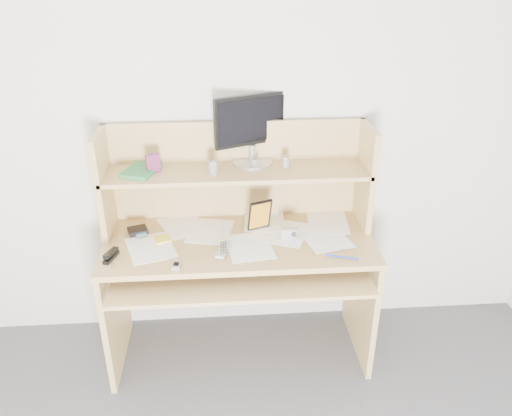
{
  "coord_description": "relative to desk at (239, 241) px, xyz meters",
  "views": [
    {
      "loc": [
        -0.08,
        -0.78,
        2.05
      ],
      "look_at": [
        0.09,
        1.43,
        0.96
      ],
      "focal_mm": 35.0,
      "sensor_mm": 36.0,
      "label": 1
    }
  ],
  "objects": [
    {
      "name": "monitor",
      "position": [
        0.09,
        0.18,
        0.58
      ],
      "size": [
        0.4,
        0.23,
        0.37
      ],
      "rotation": [
        0.0,
        0.0,
        0.41
      ],
      "color": "#B8B9BD",
      "rests_on": "desk"
    },
    {
      "name": "game_case",
      "position": [
        0.12,
        0.01,
        0.15
      ],
      "size": [
        0.12,
        0.06,
        0.18
      ],
      "primitive_type": "cube",
      "rotation": [
        0.0,
        0.0,
        0.37
      ],
      "color": "black",
      "rests_on": "paper_clutter"
    },
    {
      "name": "back_wall",
      "position": [
        0.0,
        0.24,
        0.56
      ],
      "size": [
        3.6,
        0.04,
        2.5
      ],
      "primitive_type": "cube",
      "color": "silver",
      "rests_on": "floor"
    },
    {
      "name": "wallet",
      "position": [
        -0.54,
        0.03,
        0.07
      ],
      "size": [
        0.12,
        0.11,
        0.02
      ],
      "primitive_type": "cube",
      "rotation": [
        0.0,
        0.0,
        0.33
      ],
      "color": "black",
      "rests_on": "paper_clutter"
    },
    {
      "name": "chip_stack_b",
      "position": [
        -0.12,
        0.02,
        0.42
      ],
      "size": [
        0.06,
        0.06,
        0.07
      ],
      "primitive_type": "cylinder",
      "rotation": [
        0.0,
        0.0,
        0.38
      ],
      "color": "silver",
      "rests_on": "desk"
    },
    {
      "name": "digital_camera",
      "position": [
        0.26,
        -0.09,
        0.09
      ],
      "size": [
        0.09,
        0.04,
        0.05
      ],
      "primitive_type": "cube",
      "rotation": [
        0.0,
        0.0,
        -0.08
      ],
      "color": "#AEAFB1",
      "rests_on": "paper_clutter"
    },
    {
      "name": "keyboard",
      "position": [
        -0.07,
        -0.18,
        -0.03
      ],
      "size": [
        0.42,
        0.22,
        0.03
      ],
      "rotation": [
        0.0,
        0.0,
        -0.2
      ],
      "color": "black",
      "rests_on": "desk"
    },
    {
      "name": "desk",
      "position": [
        0.0,
        0.0,
        0.0
      ],
      "size": [
        1.4,
        0.7,
        1.3
      ],
      "color": "tan",
      "rests_on": "floor"
    },
    {
      "name": "chip_stack_a",
      "position": [
        -0.12,
        0.08,
        0.41
      ],
      "size": [
        0.04,
        0.04,
        0.05
      ],
      "primitive_type": "cylinder",
      "rotation": [
        0.0,
        0.0,
        0.09
      ],
      "color": "black",
      "rests_on": "desk"
    },
    {
      "name": "stapler",
      "position": [
        -0.63,
        -0.22,
        0.08
      ],
      "size": [
        0.07,
        0.12,
        0.04
      ],
      "primitive_type": "cube",
      "rotation": [
        0.0,
        0.0,
        -0.31
      ],
      "color": "black",
      "rests_on": "paper_clutter"
    },
    {
      "name": "sticky_note_pad",
      "position": [
        -0.4,
        -0.05,
        0.06
      ],
      "size": [
        0.11,
        0.11,
        0.01
      ],
      "primitive_type": "cube",
      "rotation": [
        0.0,
        0.0,
        0.4
      ],
      "color": "yellow",
      "rests_on": "desk"
    },
    {
      "name": "tv_remote",
      "position": [
        -0.08,
        -0.2,
        0.07
      ],
      "size": [
        0.09,
        0.16,
        0.02
      ],
      "primitive_type": "cube",
      "rotation": [
        0.0,
        0.0,
        -0.29
      ],
      "color": "#A2A19D",
      "rests_on": "paper_clutter"
    },
    {
      "name": "flip_phone",
      "position": [
        -0.31,
        -0.32,
        0.07
      ],
      "size": [
        0.05,
        0.08,
        0.02
      ],
      "primitive_type": "cube",
      "rotation": [
        0.0,
        0.0,
        -0.09
      ],
      "color": "silver",
      "rests_on": "paper_clutter"
    },
    {
      "name": "shelf_book",
      "position": [
        -0.49,
        0.07,
        0.4
      ],
      "size": [
        0.21,
        0.24,
        0.02
      ],
      "primitive_type": "cube",
      "rotation": [
        0.0,
        0.0,
        -0.33
      ],
      "color": "#2E753E",
      "rests_on": "desk"
    },
    {
      "name": "paper_clutter",
      "position": [
        0.0,
        -0.08,
        0.06
      ],
      "size": [
        1.32,
        0.54,
        0.01
      ],
      "primitive_type": "cube",
      "color": "white",
      "rests_on": "desk"
    },
    {
      "name": "chip_stack_d",
      "position": [
        0.26,
        0.08,
        0.42
      ],
      "size": [
        0.04,
        0.04,
        0.07
      ],
      "primitive_type": "cylinder",
      "rotation": [
        0.0,
        0.0,
        0.01
      ],
      "color": "white",
      "rests_on": "desk"
    },
    {
      "name": "blue_pen",
      "position": [
        0.49,
        -0.3,
        0.07
      ],
      "size": [
        0.15,
        0.06,
        0.01
      ],
      "primitive_type": "cylinder",
      "rotation": [
        1.57,
        0.0,
        1.25
      ],
      "color": "#1634A8",
      "rests_on": "paper_clutter"
    },
    {
      "name": "chip_stack_c",
      "position": [
        0.1,
        0.11,
        0.41
      ],
      "size": [
        0.05,
        0.05,
        0.04
      ],
      "primitive_type": "cylinder",
      "rotation": [
        0.0,
        0.0,
        0.34
      ],
      "color": "black",
      "rests_on": "desk"
    },
    {
      "name": "card_box",
      "position": [
        -0.43,
        0.07,
        0.44
      ],
      "size": [
        0.07,
        0.05,
        0.1
      ],
      "primitive_type": "cube",
      "rotation": [
        0.0,
        0.0,
        0.42
      ],
      "color": "maroon",
      "rests_on": "desk"
    }
  ]
}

